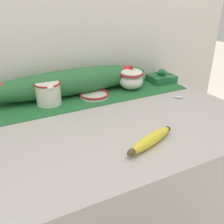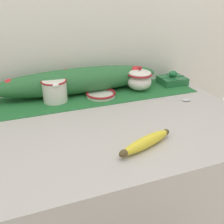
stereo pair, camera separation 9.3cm
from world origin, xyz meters
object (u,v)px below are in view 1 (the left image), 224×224
object	(u,v)px
sugar_bowl	(131,78)
banana	(151,140)
spoon	(176,97)
gift_box	(161,78)
small_dish	(95,95)
cream_pitcher	(48,92)

from	to	relation	value
sugar_bowl	banana	distance (m)	0.52
spoon	gift_box	distance (m)	0.23
small_dish	cream_pitcher	bearing A→B (deg)	175.05
sugar_bowl	small_dish	bearing A→B (deg)	-175.28
sugar_bowl	small_dish	distance (m)	0.21
sugar_bowl	gift_box	xyz separation A→B (m)	(0.21, 0.02, -0.03)
spoon	banana	bearing A→B (deg)	-114.59
cream_pitcher	gift_box	bearing A→B (deg)	1.98
small_dish	spoon	size ratio (longest dim) A/B	0.83
banana	gift_box	bearing A→B (deg)	50.21
cream_pitcher	spoon	xyz separation A→B (m)	(0.55, -0.20, -0.05)
gift_box	cream_pitcher	bearing A→B (deg)	-178.02
cream_pitcher	banana	world-z (taller)	cream_pitcher
sugar_bowl	gift_box	bearing A→B (deg)	6.23
cream_pitcher	gift_box	world-z (taller)	cream_pitcher
sugar_bowl	spoon	bearing A→B (deg)	-55.39
sugar_bowl	small_dish	world-z (taller)	sugar_bowl
banana	spoon	size ratio (longest dim) A/B	1.28
small_dish	banana	distance (m)	0.46
small_dish	spoon	xyz separation A→B (m)	(0.34, -0.18, -0.01)
cream_pitcher	gift_box	xyz separation A→B (m)	(0.63, 0.02, -0.03)
spoon	gift_box	world-z (taller)	gift_box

